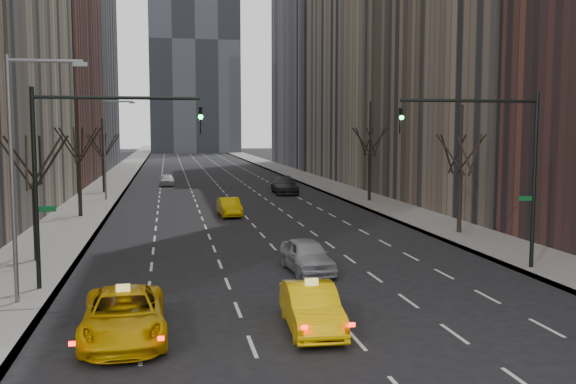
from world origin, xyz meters
TOP-DOWN VIEW (x-y plane):
  - sidewalk_left at (-12.25, 70.00)m, footprint 4.50×320.00m
  - sidewalk_right at (12.25, 70.00)m, footprint 4.50×320.00m
  - tree_lw_b at (-12.00, 18.00)m, footprint 3.36×3.50m
  - tree_lw_c at (-12.00, 34.00)m, footprint 3.36×3.50m
  - tree_lw_d at (-12.00, 52.00)m, footprint 3.36×3.50m
  - tree_rw_b at (12.00, 22.00)m, footprint 3.36×3.50m
  - tree_rw_c at (12.00, 40.00)m, footprint 3.36×3.50m
  - traffic_mast_left at (-9.11, 12.00)m, footprint 6.69×0.39m
  - traffic_mast_right at (9.11, 12.00)m, footprint 6.69×0.39m
  - streetlight_near at (-10.84, 10.00)m, footprint 2.83×0.22m
  - streetlight_far at (-10.84, 45.00)m, footprint 2.83×0.22m
  - taxi_suv at (-7.07, 5.40)m, footprint 2.73×5.56m
  - taxi_sedan at (-1.15, 5.23)m, footprint 1.78×4.58m
  - silver_sedan_ahead at (0.52, 13.56)m, footprint 2.11×4.58m
  - far_taxi at (-1.17, 33.03)m, footprint 1.65×4.23m
  - far_suv_grey at (5.90, 48.68)m, footprint 2.53×5.79m
  - far_car_white at (-5.75, 60.08)m, footprint 1.62×4.01m

SIDE VIEW (x-z plane):
  - sidewalk_left at x=-12.25m, z-range 0.00..0.15m
  - sidewalk_right at x=12.25m, z-range 0.00..0.15m
  - far_car_white at x=-5.75m, z-range 0.00..1.37m
  - far_taxi at x=-1.17m, z-range 0.00..1.37m
  - taxi_sedan at x=-1.15m, z-range 0.00..1.49m
  - taxi_suv at x=-7.07m, z-range 0.00..1.52m
  - silver_sedan_ahead at x=0.52m, z-range 0.00..1.52m
  - far_suv_grey at x=5.90m, z-range 0.00..1.66m
  - tree_lw_d at x=-12.00m, z-range -0.12..7.24m
  - tree_lw_b at x=-12.00m, z-range -0.19..7.63m
  - tree_rw_b at x=12.00m, z-range -0.19..7.63m
  - tree_lw_c at x=-12.00m, z-range -0.33..8.41m
  - tree_rw_c at x=12.00m, z-range -0.33..8.41m
  - traffic_mast_left at x=-9.11m, z-range 1.49..9.49m
  - traffic_mast_right at x=9.11m, z-range 1.49..9.49m
  - streetlight_near at x=-10.84m, z-range 1.12..10.12m
  - streetlight_far at x=-10.84m, z-range 1.12..10.12m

